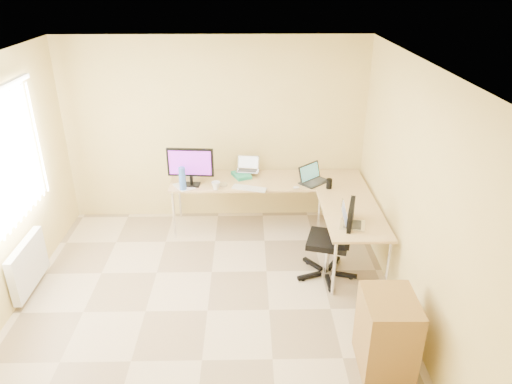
{
  "coord_description": "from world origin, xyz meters",
  "views": [
    {
      "loc": [
        0.45,
        -4.08,
        3.37
      ],
      "look_at": [
        0.55,
        1.1,
        0.9
      ],
      "focal_mm": 33.11,
      "sensor_mm": 36.0,
      "label": 1
    }
  ],
  "objects_px": {
    "mug": "(216,186)",
    "cabinet": "(386,335)",
    "desk_fan": "(201,165)",
    "laptop_return": "(353,217)",
    "monitor": "(191,167)",
    "desk_main": "(267,203)",
    "water_bottle": "(182,179)",
    "laptop_black": "(315,174)",
    "laptop_center": "(248,164)",
    "office_chair": "(328,239)",
    "desk_return": "(350,239)",
    "keyboard": "(249,188)"
  },
  "relations": [
    {
      "from": "desk_fan",
      "to": "laptop_return",
      "type": "distance_m",
      "value": 2.36
    },
    {
      "from": "laptop_center",
      "to": "cabinet",
      "type": "height_order",
      "value": "laptop_center"
    },
    {
      "from": "monitor",
      "to": "desk_fan",
      "type": "distance_m",
      "value": 0.39
    },
    {
      "from": "laptop_center",
      "to": "laptop_return",
      "type": "relative_size",
      "value": 0.96
    },
    {
      "from": "mug",
      "to": "office_chair",
      "type": "height_order",
      "value": "office_chair"
    },
    {
      "from": "desk_main",
      "to": "monitor",
      "type": "bearing_deg",
      "value": -171.06
    },
    {
      "from": "laptop_center",
      "to": "laptop_black",
      "type": "xyz_separation_m",
      "value": [
        0.9,
        -0.31,
        -0.02
      ]
    },
    {
      "from": "monitor",
      "to": "laptop_return",
      "type": "relative_size",
      "value": 1.88
    },
    {
      "from": "desk_main",
      "to": "office_chair",
      "type": "distance_m",
      "value": 1.39
    },
    {
      "from": "desk_return",
      "to": "cabinet",
      "type": "relative_size",
      "value": 1.64
    },
    {
      "from": "water_bottle",
      "to": "cabinet",
      "type": "relative_size",
      "value": 0.4
    },
    {
      "from": "laptop_black",
      "to": "water_bottle",
      "type": "distance_m",
      "value": 1.76
    },
    {
      "from": "monitor",
      "to": "laptop_return",
      "type": "xyz_separation_m",
      "value": [
        1.93,
        -1.13,
        -0.15
      ]
    },
    {
      "from": "cabinet",
      "to": "desk_main",
      "type": "bearing_deg",
      "value": 111.06
    },
    {
      "from": "monitor",
      "to": "laptop_center",
      "type": "distance_m",
      "value": 0.84
    },
    {
      "from": "monitor",
      "to": "mug",
      "type": "distance_m",
      "value": 0.42
    },
    {
      "from": "monitor",
      "to": "laptop_center",
      "type": "xyz_separation_m",
      "value": [
        0.75,
        0.36,
        -0.12
      ]
    },
    {
      "from": "desk_main",
      "to": "keyboard",
      "type": "distance_m",
      "value": 0.54
    },
    {
      "from": "desk_return",
      "to": "water_bottle",
      "type": "relative_size",
      "value": 4.12
    },
    {
      "from": "office_chair",
      "to": "mug",
      "type": "bearing_deg",
      "value": 161.94
    },
    {
      "from": "laptop_black",
      "to": "cabinet",
      "type": "relative_size",
      "value": 0.49
    },
    {
      "from": "laptop_center",
      "to": "keyboard",
      "type": "height_order",
      "value": "laptop_center"
    },
    {
      "from": "desk_return",
      "to": "office_chair",
      "type": "relative_size",
      "value": 1.29
    },
    {
      "from": "laptop_black",
      "to": "mug",
      "type": "bearing_deg",
      "value": 146.02
    },
    {
      "from": "mug",
      "to": "cabinet",
      "type": "distance_m",
      "value": 2.92
    },
    {
      "from": "water_bottle",
      "to": "laptop_return",
      "type": "relative_size",
      "value": 0.96
    },
    {
      "from": "keyboard",
      "to": "water_bottle",
      "type": "distance_m",
      "value": 0.89
    },
    {
      "from": "keyboard",
      "to": "laptop_return",
      "type": "xyz_separation_m",
      "value": [
        1.16,
        -1.0,
        0.1
      ]
    },
    {
      "from": "desk_main",
      "to": "monitor",
      "type": "xyz_separation_m",
      "value": [
        -1.03,
        -0.16,
        0.63
      ]
    },
    {
      "from": "desk_return",
      "to": "cabinet",
      "type": "bearing_deg",
      "value": -90.08
    },
    {
      "from": "monitor",
      "to": "desk_fan",
      "type": "bearing_deg",
      "value": 78.92
    },
    {
      "from": "water_bottle",
      "to": "office_chair",
      "type": "bearing_deg",
      "value": -27.2
    },
    {
      "from": "office_chair",
      "to": "cabinet",
      "type": "bearing_deg",
      "value": -61.65
    },
    {
      "from": "office_chair",
      "to": "laptop_black",
      "type": "bearing_deg",
      "value": 107.76
    },
    {
      "from": "keyboard",
      "to": "office_chair",
      "type": "bearing_deg",
      "value": -26.75
    },
    {
      "from": "laptop_center",
      "to": "water_bottle",
      "type": "bearing_deg",
      "value": -141.39
    },
    {
      "from": "laptop_center",
      "to": "water_bottle",
      "type": "height_order",
      "value": "water_bottle"
    },
    {
      "from": "laptop_center",
      "to": "mug",
      "type": "bearing_deg",
      "value": -121.76
    },
    {
      "from": "laptop_black",
      "to": "mug",
      "type": "distance_m",
      "value": 1.34
    },
    {
      "from": "office_chair",
      "to": "monitor",
      "type": "bearing_deg",
      "value": 164.1
    },
    {
      "from": "desk_main",
      "to": "water_bottle",
      "type": "distance_m",
      "value": 1.28
    },
    {
      "from": "desk_fan",
      "to": "cabinet",
      "type": "xyz_separation_m",
      "value": [
        1.9,
        -2.85,
        -0.52
      ]
    },
    {
      "from": "desk_main",
      "to": "office_chair",
      "type": "height_order",
      "value": "office_chair"
    },
    {
      "from": "mug",
      "to": "water_bottle",
      "type": "height_order",
      "value": "water_bottle"
    },
    {
      "from": "desk_main",
      "to": "desk_fan",
      "type": "height_order",
      "value": "desk_fan"
    },
    {
      "from": "laptop_black",
      "to": "cabinet",
      "type": "xyz_separation_m",
      "value": [
        0.34,
        -2.54,
        -0.49
      ]
    },
    {
      "from": "mug",
      "to": "desk_return",
      "type": "bearing_deg",
      "value": -22.83
    },
    {
      "from": "laptop_return",
      "to": "laptop_center",
      "type": "bearing_deg",
      "value": 52.65
    },
    {
      "from": "laptop_center",
      "to": "laptop_black",
      "type": "distance_m",
      "value": 0.95
    },
    {
      "from": "laptop_black",
      "to": "laptop_center",
      "type": "bearing_deg",
      "value": 119.02
    }
  ]
}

